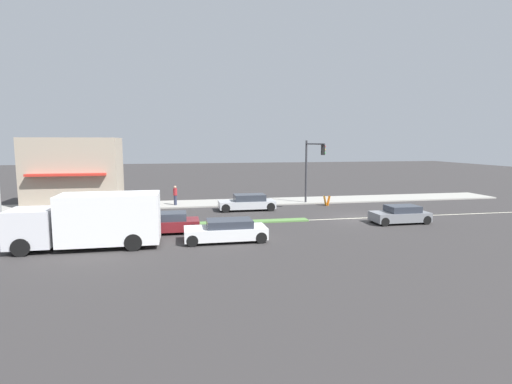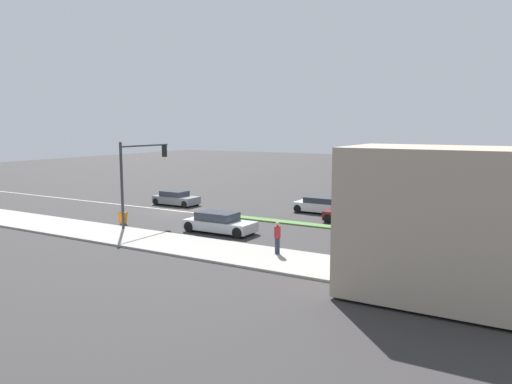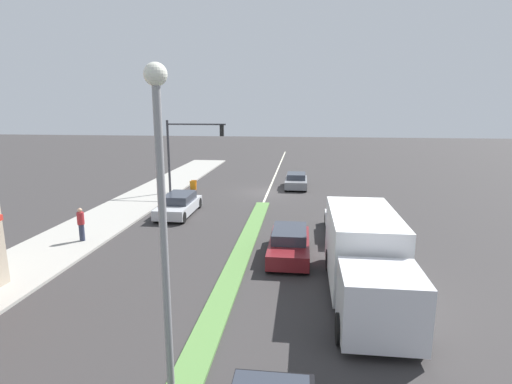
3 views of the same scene
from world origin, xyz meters
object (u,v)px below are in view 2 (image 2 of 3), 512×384
(traffic_signal_main, at_px, (137,169))
(delivery_truck, at_px, (418,201))
(warning_aframe_sign, at_px, (123,218))
(van_white, at_px, (324,205))
(sedan_silver, at_px, (219,223))
(sedan_maroon, at_px, (356,215))
(suv_grey, at_px, (176,198))
(pedestrian, at_px, (277,237))

(traffic_signal_main, bearing_deg, delivery_truck, 125.03)
(warning_aframe_sign, relative_size, van_white, 0.18)
(traffic_signal_main, bearing_deg, sedan_silver, 100.90)
(delivery_truck, bearing_deg, sedan_maroon, -51.66)
(sedan_maroon, xyz_separation_m, suv_grey, (0.00, -15.98, -0.03))
(pedestrian, relative_size, sedan_maroon, 0.38)
(pedestrian, height_order, sedan_maroon, pedestrian)
(warning_aframe_sign, bearing_deg, delivery_truck, 122.63)
(van_white, bearing_deg, suv_grey, -77.30)
(van_white, xyz_separation_m, sedan_silver, (10.00, -2.93, 0.03))
(traffic_signal_main, distance_m, sedan_silver, 6.78)
(pedestrian, relative_size, sedan_silver, 0.37)
(sedan_maroon, height_order, van_white, sedan_maroon)
(sedan_maroon, xyz_separation_m, sedan_silver, (7.20, -6.49, 0.02))
(delivery_truck, relative_size, sedan_silver, 1.64)
(warning_aframe_sign, xyz_separation_m, van_white, (-11.10, 10.25, 0.18))
(warning_aframe_sign, xyz_separation_m, delivery_truck, (-11.10, 17.34, 1.04))
(traffic_signal_main, xyz_separation_m, warning_aframe_sign, (-0.02, -1.48, -3.47))
(sedan_silver, xyz_separation_m, suv_grey, (-7.20, -9.50, -0.05))
(sedan_maroon, bearing_deg, pedestrian, -3.54)
(pedestrian, xyz_separation_m, warning_aframe_sign, (-2.05, -13.16, -0.58))
(traffic_signal_main, height_order, sedan_silver, traffic_signal_main)
(pedestrian, height_order, van_white, pedestrian)
(traffic_signal_main, relative_size, suv_grey, 1.44)
(pedestrian, xyz_separation_m, delivery_truck, (-13.16, 4.18, 0.46))
(van_white, bearing_deg, sedan_silver, -16.33)
(warning_aframe_sign, xyz_separation_m, sedan_silver, (-1.10, 7.32, 0.21))
(warning_aframe_sign, bearing_deg, sedan_silver, 98.58)
(warning_aframe_sign, relative_size, sedan_maroon, 0.19)
(van_white, bearing_deg, traffic_signal_main, -38.25)
(warning_aframe_sign, relative_size, suv_grey, 0.22)
(pedestrian, xyz_separation_m, van_white, (-13.16, -2.91, -0.40))
(delivery_truck, bearing_deg, warning_aframe_sign, -57.37)
(warning_aframe_sign, xyz_separation_m, suv_grey, (-8.30, -2.18, 0.16))
(warning_aframe_sign, height_order, van_white, van_white)
(sedan_maroon, distance_m, van_white, 4.53)
(sedan_maroon, relative_size, suv_grey, 1.14)
(warning_aframe_sign, bearing_deg, sedan_maroon, 121.03)
(sedan_silver, height_order, suv_grey, sedan_silver)
(warning_aframe_sign, bearing_deg, suv_grey, -165.29)
(sedan_maroon, xyz_separation_m, van_white, (-2.80, -3.56, -0.01))
(traffic_signal_main, xyz_separation_m, delivery_truck, (-11.12, 15.87, -2.43))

